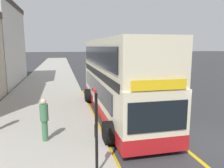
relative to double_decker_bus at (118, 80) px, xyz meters
The scene contains 8 objects.
ground_plane 27.60m from the double_decker_bus, 84.88° to the left, with size 260.00×260.00×0.00m, color #333335.
pavement_near 27.86m from the double_decker_bus, 99.41° to the left, with size 6.00×76.00×0.14m, color #A39E93.
double_decker_bus is the anchor object (origin of this frame).
bus_bay_markings 2.09m from the double_decker_bus, 91.01° to the left, with size 3.07×14.22×0.01m.
bus_stop_sign 6.48m from the double_decker_bus, 110.42° to the right, with size 0.09×0.51×2.60m.
parked_car_maroon_behind 19.05m from the double_decker_bus, 74.32° to the left, with size 2.09×4.20×1.62m.
parked_car_navy_kerbside 42.67m from the double_decker_bus, 80.21° to the left, with size 2.09×4.20×1.62m.
pedestrian_further_back 5.24m from the double_decker_bus, 140.29° to the right, with size 0.34×0.34×1.79m.
Camera 1 is at (-5.66, -7.70, 4.00)m, focal length 35.12 mm.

